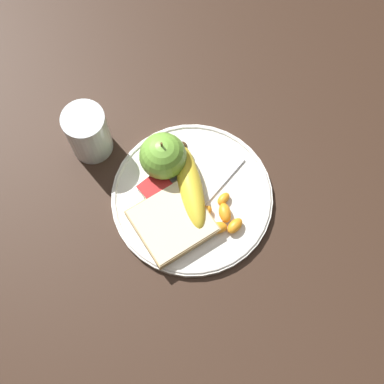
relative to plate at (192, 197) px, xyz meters
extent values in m
plane|color=#332116|center=(0.00, 0.00, -0.01)|extent=(3.00, 3.00, 0.00)
cylinder|color=silver|center=(0.00, 0.00, 0.00)|extent=(0.28, 0.28, 0.01)
torus|color=silver|center=(0.00, 0.00, 0.00)|extent=(0.27, 0.27, 0.01)
cylinder|color=silver|center=(0.07, -0.19, 0.04)|extent=(0.07, 0.07, 0.10)
cylinder|color=orange|center=(0.07, -0.19, 0.03)|extent=(0.06, 0.06, 0.08)
sphere|color=#72B23D|center=(0.00, -0.07, 0.04)|extent=(0.08, 0.08, 0.08)
cylinder|color=brown|center=(0.00, -0.07, 0.09)|extent=(0.00, 0.00, 0.01)
ellipsoid|color=yellow|center=(-0.01, -0.01, 0.02)|extent=(0.11, 0.16, 0.04)
sphere|color=#473319|center=(-0.04, -0.07, 0.02)|extent=(0.02, 0.02, 0.02)
cube|color=tan|center=(0.06, 0.02, 0.02)|extent=(0.13, 0.13, 0.02)
cube|color=beige|center=(0.06, 0.02, 0.02)|extent=(0.13, 0.12, 0.02)
cube|color=silver|center=(-0.04, 0.02, 0.01)|extent=(0.14, 0.03, 0.00)
cube|color=silver|center=(0.05, 0.03, 0.01)|extent=(0.06, 0.04, 0.00)
cube|color=white|center=(0.04, -0.05, 0.01)|extent=(0.05, 0.04, 0.02)
cube|color=#B21E1E|center=(0.04, -0.05, 0.02)|extent=(0.05, 0.04, 0.00)
ellipsoid|color=orange|center=(-0.02, 0.06, 0.01)|extent=(0.03, 0.04, 0.02)
ellipsoid|color=orange|center=(0.01, 0.07, 0.01)|extent=(0.04, 0.03, 0.02)
ellipsoid|color=orange|center=(-0.02, 0.09, 0.01)|extent=(0.03, 0.02, 0.02)
ellipsoid|color=orange|center=(-0.04, 0.04, 0.01)|extent=(0.03, 0.02, 0.01)
ellipsoid|color=orange|center=(0.01, 0.06, 0.01)|extent=(0.02, 0.04, 0.02)
ellipsoid|color=orange|center=(0.01, 0.04, 0.01)|extent=(0.03, 0.02, 0.02)
ellipsoid|color=orange|center=(0.02, 0.05, 0.01)|extent=(0.03, 0.03, 0.02)
camera|label=1|loc=(0.21, 0.24, 0.85)|focal=50.00mm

